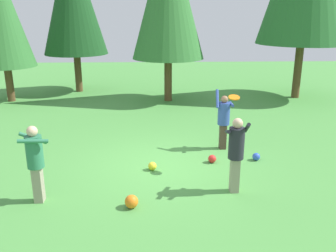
{
  "coord_description": "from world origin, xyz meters",
  "views": [
    {
      "loc": [
        -0.2,
        -8.8,
        3.87
      ],
      "look_at": [
        0.13,
        0.07,
        1.05
      ],
      "focal_mm": 39.01,
      "sensor_mm": 36.0,
      "label": 1
    }
  ],
  "objects": [
    {
      "name": "ball_blue",
      "position": [
        2.52,
        0.23,
        0.1
      ],
      "size": [
        0.21,
        0.21,
        0.21
      ],
      "primitive_type": "sphere",
      "color": "blue",
      "rests_on": "ground_plane"
    },
    {
      "name": "ball_orange",
      "position": [
        -0.7,
        -2.14,
        0.14
      ],
      "size": [
        0.28,
        0.28,
        0.28
      ],
      "primitive_type": "sphere",
      "color": "orange",
      "rests_on": "ground_plane"
    },
    {
      "name": "ball_red",
      "position": [
        1.3,
        0.12,
        0.11
      ],
      "size": [
        0.21,
        0.21,
        0.21
      ],
      "primitive_type": "sphere",
      "color": "red",
      "rests_on": "ground_plane"
    },
    {
      "name": "person_thrower",
      "position": [
        1.77,
        1.15,
        0.94
      ],
      "size": [
        0.5,
        0.55,
        1.74
      ],
      "rotation": [
        0.0,
        0.0,
        -1.62
      ],
      "color": "#4C382D",
      "rests_on": "ground_plane"
    },
    {
      "name": "ground_plane",
      "position": [
        0.0,
        0.0,
        0.0
      ],
      "size": [
        40.0,
        40.0,
        0.0
      ],
      "primitive_type": "plane",
      "color": "#4C9342"
    },
    {
      "name": "tree_far_left",
      "position": [
        -6.6,
        7.35,
        3.76
      ],
      "size": [
        2.52,
        2.52,
        6.02
      ],
      "color": "brown",
      "rests_on": "ground_plane"
    },
    {
      "name": "frisbee",
      "position": [
        1.68,
        -0.41,
        1.9
      ],
      "size": [
        0.27,
        0.27,
        0.09
      ],
      "color": "orange"
    },
    {
      "name": "person_bystander",
      "position": [
        -2.66,
        -1.79,
        0.99
      ],
      "size": [
        0.69,
        0.63,
        1.67
      ],
      "rotation": [
        0.0,
        0.0,
        0.31
      ],
      "color": "gray",
      "rests_on": "ground_plane"
    },
    {
      "name": "ball_yellow",
      "position": [
        -0.28,
        -0.3,
        0.11
      ],
      "size": [
        0.22,
        0.22,
        0.22
      ],
      "primitive_type": "sphere",
      "color": "yellow",
      "rests_on": "ground_plane"
    },
    {
      "name": "person_catcher",
      "position": [
        1.54,
        -1.5,
        1.01
      ],
      "size": [
        0.55,
        0.62,
        1.7
      ],
      "rotation": [
        0.0,
        0.0,
        1.44
      ],
      "color": "gray",
      "rests_on": "ground_plane"
    }
  ]
}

